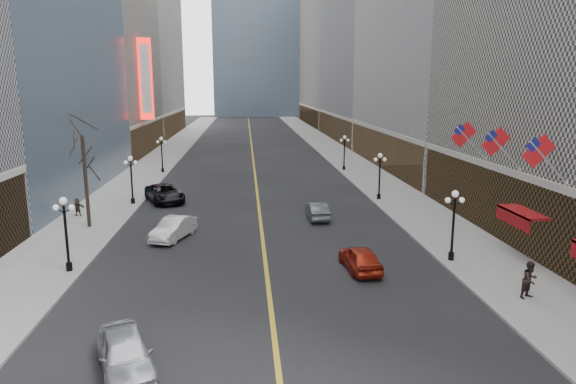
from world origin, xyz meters
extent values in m
cube|color=gray|center=(14.00, 70.00, 0.07)|extent=(6.00, 230.00, 0.15)
cube|color=gray|center=(-14.00, 70.00, 0.07)|extent=(6.00, 230.00, 0.15)
cube|color=gold|center=(0.00, 80.00, 0.01)|extent=(0.25, 200.00, 0.02)
cube|color=#4D4033|center=(18.40, 29.00, 2.60)|extent=(2.80, 41.00, 5.00)
cube|color=#4D4033|center=(18.40, 68.00, 2.60)|extent=(2.80, 35.00, 5.00)
cube|color=gray|center=(30.00, 106.00, 24.00)|extent=(26.00, 40.00, 48.00)
cube|color=#4D4033|center=(18.40, 106.00, 2.60)|extent=(2.80, 39.00, 5.00)
cube|color=#A39B87|center=(30.00, 149.00, 31.00)|extent=(26.00, 46.00, 62.00)
cube|color=#4D4033|center=(18.40, 149.00, 2.60)|extent=(2.80, 45.00, 5.00)
cube|color=#4D4033|center=(-18.40, 87.00, 2.60)|extent=(2.80, 29.00, 5.00)
cube|color=#4D4033|center=(-18.40, 121.00, 2.60)|extent=(2.80, 37.00, 5.00)
cylinder|color=black|center=(11.80, 30.00, 0.40)|extent=(0.36, 0.36, 0.50)
cylinder|color=black|center=(11.80, 30.00, 2.15)|extent=(0.16, 0.16, 4.00)
sphere|color=white|center=(11.80, 30.00, 4.45)|extent=(0.44, 0.44, 0.44)
sphere|color=white|center=(11.35, 30.00, 4.05)|extent=(0.36, 0.36, 0.36)
sphere|color=white|center=(12.25, 30.00, 4.05)|extent=(0.36, 0.36, 0.36)
cylinder|color=black|center=(11.80, 48.00, 0.40)|extent=(0.36, 0.36, 0.50)
cylinder|color=black|center=(11.80, 48.00, 2.15)|extent=(0.16, 0.16, 4.00)
sphere|color=white|center=(11.80, 48.00, 4.45)|extent=(0.44, 0.44, 0.44)
sphere|color=white|center=(11.35, 48.00, 4.05)|extent=(0.36, 0.36, 0.36)
sphere|color=white|center=(12.25, 48.00, 4.05)|extent=(0.36, 0.36, 0.36)
cylinder|color=black|center=(11.80, 66.00, 0.40)|extent=(0.36, 0.36, 0.50)
cylinder|color=black|center=(11.80, 66.00, 2.15)|extent=(0.16, 0.16, 4.00)
sphere|color=white|center=(11.80, 66.00, 4.45)|extent=(0.44, 0.44, 0.44)
sphere|color=white|center=(11.35, 66.00, 4.05)|extent=(0.36, 0.36, 0.36)
sphere|color=white|center=(12.25, 66.00, 4.05)|extent=(0.36, 0.36, 0.36)
cylinder|color=black|center=(-11.80, 30.00, 0.40)|extent=(0.36, 0.36, 0.50)
cylinder|color=black|center=(-11.80, 30.00, 2.15)|extent=(0.16, 0.16, 4.00)
sphere|color=white|center=(-11.80, 30.00, 4.45)|extent=(0.44, 0.44, 0.44)
sphere|color=white|center=(-12.25, 30.00, 4.05)|extent=(0.36, 0.36, 0.36)
sphere|color=white|center=(-11.35, 30.00, 4.05)|extent=(0.36, 0.36, 0.36)
cylinder|color=black|center=(-11.80, 48.00, 0.40)|extent=(0.36, 0.36, 0.50)
cylinder|color=black|center=(-11.80, 48.00, 2.15)|extent=(0.16, 0.16, 4.00)
sphere|color=white|center=(-11.80, 48.00, 4.45)|extent=(0.44, 0.44, 0.44)
sphere|color=white|center=(-12.25, 48.00, 4.05)|extent=(0.36, 0.36, 0.36)
sphere|color=white|center=(-11.35, 48.00, 4.05)|extent=(0.36, 0.36, 0.36)
cylinder|color=black|center=(-11.80, 66.00, 0.40)|extent=(0.36, 0.36, 0.50)
cylinder|color=black|center=(-11.80, 66.00, 2.15)|extent=(0.16, 0.16, 4.00)
sphere|color=white|center=(-11.80, 66.00, 4.45)|extent=(0.44, 0.44, 0.44)
sphere|color=white|center=(-12.25, 66.00, 4.05)|extent=(0.36, 0.36, 0.36)
sphere|color=white|center=(-11.35, 66.00, 4.05)|extent=(0.36, 0.36, 0.36)
cylinder|color=#B2B2B7|center=(15.80, 27.00, 6.80)|extent=(2.49, 0.12, 2.49)
cube|color=red|center=(15.15, 27.00, 7.45)|extent=(1.94, 0.04, 1.94)
cube|color=navy|center=(14.80, 27.00, 7.80)|extent=(0.88, 0.06, 0.88)
cylinder|color=#B2B2B7|center=(15.80, 32.00, 6.80)|extent=(2.49, 0.12, 2.49)
cube|color=red|center=(15.15, 32.00, 7.45)|extent=(1.94, 0.04, 1.94)
cube|color=navy|center=(14.80, 32.00, 7.80)|extent=(0.88, 0.06, 0.88)
cylinder|color=#B2B2B7|center=(15.80, 37.00, 6.80)|extent=(2.49, 0.12, 2.49)
cube|color=red|center=(15.15, 37.00, 7.45)|extent=(1.94, 0.04, 1.94)
cube|color=navy|center=(14.80, 37.00, 7.80)|extent=(0.88, 0.06, 0.88)
cube|color=maroon|center=(16.30, 30.00, 3.20)|extent=(1.40, 4.00, 0.15)
cube|color=maroon|center=(15.65, 30.00, 2.80)|extent=(0.10, 4.00, 0.90)
cube|color=red|center=(-15.90, 80.00, 12.00)|extent=(2.00, 0.50, 12.00)
cube|color=white|center=(-15.85, 80.00, 12.00)|extent=(1.40, 0.55, 10.00)
cylinder|color=#2D231C|center=(-13.50, 40.00, 3.75)|extent=(0.28, 0.28, 7.20)
imported|color=#B4B7BD|center=(-5.93, 18.52, 0.82)|extent=(3.49, 5.21, 1.65)
imported|color=silver|center=(-6.49, 36.64, 0.78)|extent=(3.16, 5.01, 1.56)
imported|color=black|center=(-9.00, 49.13, 0.85)|extent=(4.94, 6.70, 1.69)
imported|color=#9F2211|center=(5.69, 29.07, 0.76)|extent=(2.16, 4.59, 1.52)
imported|color=#4D5155|center=(4.79, 41.47, 0.72)|extent=(1.58, 4.38, 1.44)
imported|color=black|center=(13.50, 23.87, 1.14)|extent=(1.09, 0.86, 1.97)
imported|color=#2E2519|center=(-15.47, 43.57, 0.92)|extent=(1.48, 0.72, 1.54)
camera|label=1|loc=(-1.14, -0.15, 11.02)|focal=32.00mm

